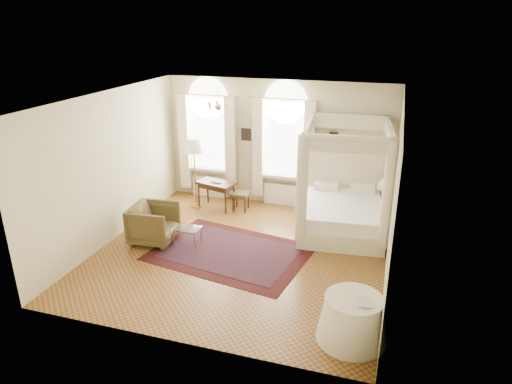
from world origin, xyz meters
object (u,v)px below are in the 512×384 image
at_px(nightstand, 378,208).
at_px(armchair, 154,224).
at_px(canopy_bed, 343,208).
at_px(stool, 241,195).
at_px(coffee_table, 187,230).
at_px(writing_desk, 216,186).
at_px(floor_lamp, 194,149).
at_px(side_table, 352,319).

bearing_deg(nightstand, armchair, -149.81).
relative_size(canopy_bed, armchair, 2.67).
xyz_separation_m(stool, coffee_table, (-0.50, -2.17, -0.06)).
xyz_separation_m(writing_desk, armchair, (-0.61, -2.20, -0.19)).
bearing_deg(nightstand, floor_lamp, -172.76).
distance_m(nightstand, side_table, 4.83).
height_order(nightstand, armchair, armchair).
bearing_deg(floor_lamp, nightstand, 7.24).
bearing_deg(writing_desk, floor_lamp, -175.02).
height_order(writing_desk, stool, writing_desk).
height_order(canopy_bed, floor_lamp, canopy_bed).
distance_m(canopy_bed, floor_lamp, 4.04).
relative_size(writing_desk, side_table, 0.97).
bearing_deg(stool, writing_desk, -173.92).
height_order(nightstand, side_table, side_table).
distance_m(armchair, coffee_table, 0.78).
distance_m(stool, coffee_table, 2.22).
relative_size(canopy_bed, floor_lamp, 1.39).
bearing_deg(coffee_table, armchair, -172.25).
distance_m(stool, floor_lamp, 1.69).
xyz_separation_m(writing_desk, stool, (0.65, 0.07, -0.21)).
bearing_deg(side_table, floor_lamp, 137.04).
height_order(canopy_bed, side_table, canopy_bed).
height_order(nightstand, stool, nightstand).
bearing_deg(side_table, armchair, 155.67).
relative_size(writing_desk, floor_lamp, 0.58).
distance_m(writing_desk, coffee_table, 2.12).
bearing_deg(floor_lamp, armchair, -91.33).
bearing_deg(side_table, nightstand, 88.43).
height_order(canopy_bed, coffee_table, canopy_bed).
bearing_deg(stool, canopy_bed, -10.41).
height_order(canopy_bed, stool, canopy_bed).
relative_size(writing_desk, coffee_table, 1.85).
bearing_deg(canopy_bed, floor_lamp, 174.51).
bearing_deg(side_table, canopy_bed, 99.53).
height_order(canopy_bed, armchair, canopy_bed).
bearing_deg(stool, side_table, -52.57).
xyz_separation_m(armchair, floor_lamp, (0.05, 2.15, 1.14)).
bearing_deg(side_table, coffee_table, 150.32).
height_order(coffee_table, floor_lamp, floor_lamp).
bearing_deg(stool, floor_lamp, -174.43).
relative_size(nightstand, floor_lamp, 0.33).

